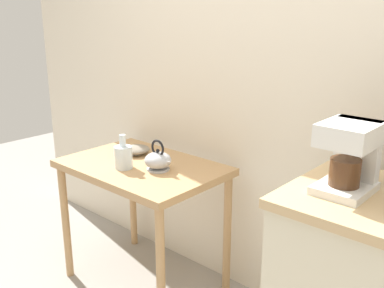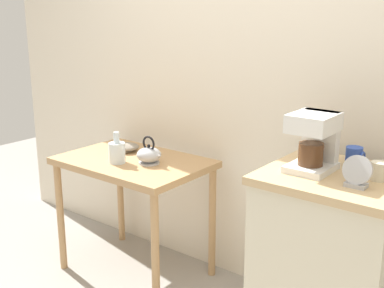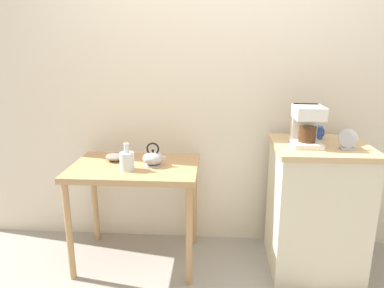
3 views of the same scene
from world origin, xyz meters
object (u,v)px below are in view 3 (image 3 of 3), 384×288
Objects in this scene: bowl_stoneware at (117,156)px; coffee_maker at (307,124)px; teakettle at (153,158)px; table_clock at (348,141)px; mug_small_cream at (348,138)px; glass_carafe_vase at (127,161)px; mug_blue at (317,132)px.

coffee_maker is at bearing -5.07° from bowl_stoneware.
teakettle reaches higher than bowl_stoneware.
teakettle is at bearing 174.69° from table_clock.
bowl_stoneware is 1.56m from table_clock.
table_clock reaches higher than mug_small_cream.
mug_small_cream reaches higher than bowl_stoneware.
mug_blue is (1.29, 0.26, 0.15)m from glass_carafe_vase.
mug_blue reaches higher than glass_carafe_vase.
mug_blue reaches higher than mug_small_cream.
coffee_maker is at bearing -124.97° from mug_blue.
mug_blue is 0.66× the size of table_clock.
table_clock is (1.25, -0.12, 0.18)m from teakettle.
coffee_maker is 0.30m from mug_small_cream.
mug_small_cream is (1.58, -0.08, 0.18)m from bowl_stoneware.
coffee_maker is 1.98× the size of table_clock.
bowl_stoneware is at bearing 172.00° from table_clock.
glass_carafe_vase is at bearing -57.60° from bowl_stoneware.
coffee_maker is at bearing -172.92° from mug_small_cream.
mug_blue is 1.10× the size of mug_small_cream.
mug_blue is 0.21m from mug_small_cream.
table_clock is at bearing -5.31° from teakettle.
glass_carafe_vase is 1.46m from mug_small_cream.
mug_blue is at bearing 112.12° from table_clock.
coffee_maker is 2.99× the size of mug_blue.
teakettle is 2.20× the size of mug_small_cream.
table_clock is (-0.05, -0.14, 0.02)m from mug_small_cream.
teakettle is at bearing 32.92° from glass_carafe_vase.
teakettle is 0.19m from glass_carafe_vase.
mug_blue is at bearing 7.96° from teakettle.
bowl_stoneware is 1.19× the size of table_clock.
mug_small_cream reaches higher than teakettle.
teakettle is (0.29, -0.10, 0.02)m from bowl_stoneware.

